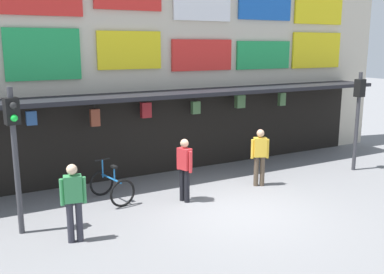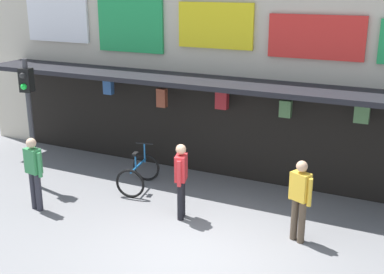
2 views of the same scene
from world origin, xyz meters
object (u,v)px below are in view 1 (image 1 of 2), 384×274
Objects in this scene: pedestrian_in_white at (184,167)px; pedestrian_in_yellow at (260,154)px; pedestrian_in_blue at (74,199)px; bicycle_parked at (112,187)px; traffic_light_near at (14,138)px; traffic_light_far at (358,105)px.

pedestrian_in_yellow is (2.51, 0.11, 0.00)m from pedestrian_in_white.
pedestrian_in_white is 1.00× the size of pedestrian_in_blue.
pedestrian_in_white is at bearing -29.60° from bicycle_parked.
traffic_light_near reaches higher than bicycle_parked.
traffic_light_near is 1.00× the size of traffic_light_far.
bicycle_parked is at bearing 168.71° from pedestrian_in_yellow.
traffic_light_far is 1.90× the size of pedestrian_in_blue.
traffic_light_near is at bearing -178.53° from pedestrian_in_yellow.
bicycle_parked is at bearing 53.95° from pedestrian_in_blue.
pedestrian_in_yellow is (-3.75, 0.15, -1.19)m from traffic_light_far.
pedestrian_in_yellow is at bearing 1.47° from traffic_light_near.
pedestrian_in_white is at bearing -177.41° from pedestrian_in_yellow.
bicycle_parked is 0.76× the size of pedestrian_in_white.
traffic_light_far is 1.90× the size of pedestrian_in_white.
pedestrian_in_yellow and pedestrian_in_blue have the same top height.
pedestrian_in_yellow is 5.74m from pedestrian_in_blue.
pedestrian_in_white is at bearing 0.78° from traffic_light_near.
pedestrian_in_white is 3.28m from pedestrian_in_blue.
traffic_light_far is at bearing -2.28° from pedestrian_in_yellow.
traffic_light_near is 3.12m from bicycle_parked.
pedestrian_in_white is 1.00× the size of pedestrian_in_yellow.
traffic_light_near is 1.90× the size of pedestrian_in_white.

